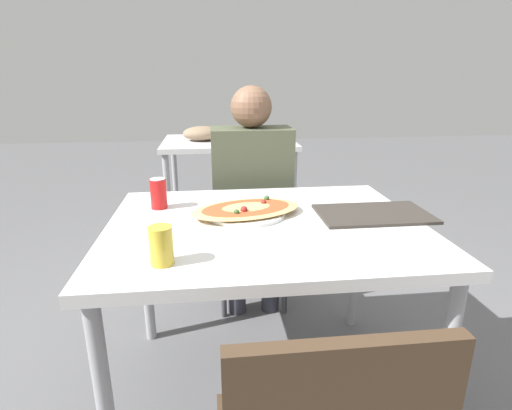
% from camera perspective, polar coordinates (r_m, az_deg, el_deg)
% --- Properties ---
extents(ground_plane, '(14.00, 14.00, 0.00)m').
position_cam_1_polar(ground_plane, '(1.90, 1.14, -24.52)').
color(ground_plane, '#59595B').
extents(dining_table, '(1.17, 0.93, 0.76)m').
position_cam_1_polar(dining_table, '(1.52, 1.30, -5.09)').
color(dining_table, silver).
rests_on(dining_table, ground_plane).
extents(chair_far_seated, '(0.40, 0.40, 0.91)m').
position_cam_1_polar(chair_far_seated, '(2.32, -0.89, -1.29)').
color(chair_far_seated, '#3F2D1E').
rests_on(chair_far_seated, ground_plane).
extents(person_seated, '(0.42, 0.27, 1.24)m').
position_cam_1_polar(person_seated, '(2.15, -0.62, 3.19)').
color(person_seated, '#2D2D38').
rests_on(person_seated, ground_plane).
extents(pizza_main, '(0.48, 0.35, 0.05)m').
position_cam_1_polar(pizza_main, '(1.56, -1.40, -0.74)').
color(pizza_main, white).
rests_on(pizza_main, dining_table).
extents(soda_can, '(0.07, 0.07, 0.12)m').
position_cam_1_polar(soda_can, '(1.68, -13.75, 1.61)').
color(soda_can, red).
rests_on(soda_can, dining_table).
extents(drink_glass, '(0.07, 0.07, 0.12)m').
position_cam_1_polar(drink_glass, '(1.18, -13.39, -5.65)').
color(drink_glass, gold).
rests_on(drink_glass, dining_table).
extents(serving_tray, '(0.43, 0.26, 0.01)m').
position_cam_1_polar(serving_tray, '(1.63, 16.42, -1.23)').
color(serving_tray, '#332D28').
rests_on(serving_tray, dining_table).
extents(background_table, '(1.10, 0.80, 0.88)m').
position_cam_1_polar(background_table, '(3.46, -4.60, 8.25)').
color(background_table, silver).
rests_on(background_table, ground_plane).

